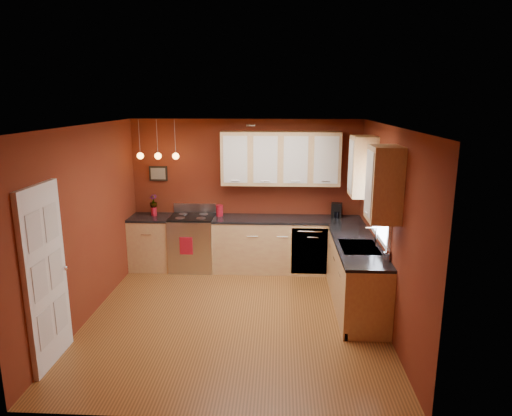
# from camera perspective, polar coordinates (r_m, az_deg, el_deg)

# --- Properties ---
(floor) EXTENTS (4.20, 4.20, 0.00)m
(floor) POSITION_cam_1_polar(r_m,az_deg,el_deg) (6.50, -2.60, -13.34)
(floor) COLOR #9B5E2D
(floor) RESTS_ON ground
(ceiling) EXTENTS (4.00, 4.20, 0.02)m
(ceiling) POSITION_cam_1_polar(r_m,az_deg,el_deg) (5.81, -2.87, 10.22)
(ceiling) COLOR beige
(ceiling) RESTS_ON wall_back
(wall_back) EXTENTS (4.00, 0.02, 2.60)m
(wall_back) POSITION_cam_1_polar(r_m,az_deg,el_deg) (8.06, -1.25, 1.81)
(wall_back) COLOR maroon
(wall_back) RESTS_ON floor
(wall_front) EXTENTS (4.00, 0.02, 2.60)m
(wall_front) POSITION_cam_1_polar(r_m,az_deg,el_deg) (4.06, -5.71, -10.25)
(wall_front) COLOR maroon
(wall_front) RESTS_ON floor
(wall_left) EXTENTS (0.02, 4.20, 2.60)m
(wall_left) POSITION_cam_1_polar(r_m,az_deg,el_deg) (6.53, -20.48, -1.84)
(wall_left) COLOR maroon
(wall_left) RESTS_ON floor
(wall_right) EXTENTS (0.02, 4.20, 2.60)m
(wall_right) POSITION_cam_1_polar(r_m,az_deg,el_deg) (6.16, 16.15, -2.41)
(wall_right) COLOR maroon
(wall_right) RESTS_ON floor
(base_cabinets_back_left) EXTENTS (0.70, 0.60, 0.90)m
(base_cabinets_back_left) POSITION_cam_1_polar(r_m,az_deg,el_deg) (8.27, -12.88, -4.31)
(base_cabinets_back_left) COLOR #D5B772
(base_cabinets_back_left) RESTS_ON floor
(base_cabinets_back_right) EXTENTS (2.54, 0.60, 0.90)m
(base_cabinets_back_right) POSITION_cam_1_polar(r_m,az_deg,el_deg) (7.96, 3.89, -4.69)
(base_cabinets_back_right) COLOR #D5B772
(base_cabinets_back_right) RESTS_ON floor
(base_cabinets_right) EXTENTS (0.60, 2.10, 0.90)m
(base_cabinets_right) POSITION_cam_1_polar(r_m,az_deg,el_deg) (6.78, 12.34, -8.28)
(base_cabinets_right) COLOR #D5B772
(base_cabinets_right) RESTS_ON floor
(counter_back_left) EXTENTS (0.70, 0.62, 0.04)m
(counter_back_left) POSITION_cam_1_polar(r_m,az_deg,el_deg) (8.14, -13.05, -1.16)
(counter_back_left) COLOR black
(counter_back_left) RESTS_ON base_cabinets_back_left
(counter_back_right) EXTENTS (2.54, 0.62, 0.04)m
(counter_back_right) POSITION_cam_1_polar(r_m,az_deg,el_deg) (7.83, 3.94, -1.42)
(counter_back_right) COLOR black
(counter_back_right) RESTS_ON base_cabinets_back_right
(counter_right) EXTENTS (0.62, 2.10, 0.04)m
(counter_right) POSITION_cam_1_polar(r_m,az_deg,el_deg) (6.63, 12.55, -4.50)
(counter_right) COLOR black
(counter_right) RESTS_ON base_cabinets_right
(gas_range) EXTENTS (0.76, 0.64, 1.11)m
(gas_range) POSITION_cam_1_polar(r_m,az_deg,el_deg) (8.10, -7.90, -4.26)
(gas_range) COLOR #BCBDC1
(gas_range) RESTS_ON floor
(dishwasher_front) EXTENTS (0.60, 0.02, 0.80)m
(dishwasher_front) POSITION_cam_1_polar(r_m,az_deg,el_deg) (7.71, 6.68, -5.39)
(dishwasher_front) COLOR #BCBDC1
(dishwasher_front) RESTS_ON base_cabinets_back_right
(sink) EXTENTS (0.50, 0.70, 0.33)m
(sink) POSITION_cam_1_polar(r_m,az_deg,el_deg) (6.49, 12.77, -4.95)
(sink) COLOR gray
(sink) RESTS_ON counter_right
(window) EXTENTS (0.06, 1.02, 1.22)m
(window) POSITION_cam_1_polar(r_m,az_deg,el_deg) (6.35, 15.56, 1.71)
(window) COLOR white
(window) RESTS_ON wall_right
(door_left_wall) EXTENTS (0.12, 0.82, 2.05)m
(door_left_wall) POSITION_cam_1_polar(r_m,az_deg,el_deg) (5.57, -24.80, -7.79)
(door_left_wall) COLOR white
(door_left_wall) RESTS_ON floor
(upper_cabinets_back) EXTENTS (2.00, 0.35, 0.90)m
(upper_cabinets_back) POSITION_cam_1_polar(r_m,az_deg,el_deg) (7.76, 3.08, 6.20)
(upper_cabinets_back) COLOR #D5B772
(upper_cabinets_back) RESTS_ON wall_back
(upper_cabinets_right) EXTENTS (0.35, 1.95, 0.90)m
(upper_cabinets_right) POSITION_cam_1_polar(r_m,az_deg,el_deg) (6.29, 14.33, 4.11)
(upper_cabinets_right) COLOR #D5B772
(upper_cabinets_right) RESTS_ON wall_right
(wall_picture) EXTENTS (0.32, 0.03, 0.26)m
(wall_picture) POSITION_cam_1_polar(r_m,az_deg,el_deg) (8.24, -12.12, 4.24)
(wall_picture) COLOR black
(wall_picture) RESTS_ON wall_back
(pendant_lights) EXTENTS (0.71, 0.11, 0.66)m
(pendant_lights) POSITION_cam_1_polar(r_m,az_deg,el_deg) (7.85, -12.16, 6.44)
(pendant_lights) COLOR gray
(pendant_lights) RESTS_ON ceiling
(red_canister) EXTENTS (0.13, 0.13, 0.19)m
(red_canister) POSITION_cam_1_polar(r_m,az_deg,el_deg) (7.96, -4.58, -0.31)
(red_canister) COLOR #A61122
(red_canister) RESTS_ON counter_back_right
(red_vase) EXTENTS (0.10, 0.10, 0.16)m
(red_vase) POSITION_cam_1_polar(r_m,az_deg,el_deg) (8.16, -12.64, -0.41)
(red_vase) COLOR #A61122
(red_vase) RESTS_ON counter_back_left
(flowers) EXTENTS (0.15, 0.15, 0.24)m
(flowers) POSITION_cam_1_polar(r_m,az_deg,el_deg) (8.12, -12.71, 0.80)
(flowers) COLOR #A61122
(flowers) RESTS_ON red_vase
(coffee_maker) EXTENTS (0.20, 0.19, 0.25)m
(coffee_maker) POSITION_cam_1_polar(r_m,az_deg,el_deg) (7.96, 10.04, -0.35)
(coffee_maker) COLOR black
(coffee_maker) RESTS_ON counter_back_right
(soap_pump) EXTENTS (0.10, 0.10, 0.17)m
(soap_pump) POSITION_cam_1_polar(r_m,az_deg,el_deg) (5.99, 16.04, -5.59)
(soap_pump) COLOR white
(soap_pump) RESTS_ON counter_right
(dish_towel) EXTENTS (0.22, 0.01, 0.30)m
(dish_towel) POSITION_cam_1_polar(r_m,az_deg,el_deg) (7.79, -8.73, -4.71)
(dish_towel) COLOR #A61122
(dish_towel) RESTS_ON gas_range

